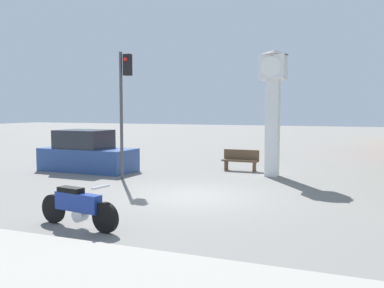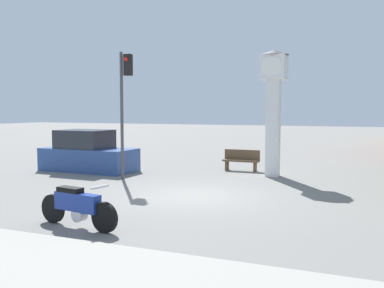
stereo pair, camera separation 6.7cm
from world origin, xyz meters
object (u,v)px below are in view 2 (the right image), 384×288
object	(u,v)px
bench	(241,160)
parked_car	(88,154)
traffic_light	(125,93)
clock_tower	(274,94)
motorcycle	(77,206)

from	to	relation	value
bench	parked_car	world-z (taller)	parked_car
traffic_light	parked_car	bearing A→B (deg)	153.33
parked_car	clock_tower	bearing A→B (deg)	13.22
parked_car	motorcycle	bearing A→B (deg)	-53.32
traffic_light	bench	size ratio (longest dim) A/B	3.05
clock_tower	bench	bearing A→B (deg)	146.66
bench	parked_car	xyz separation A→B (m)	(-6.26, -2.59, 0.26)
motorcycle	bench	world-z (taller)	motorcycle
bench	parked_car	distance (m)	6.78
motorcycle	clock_tower	world-z (taller)	clock_tower
motorcycle	parked_car	size ratio (longest dim) A/B	0.54
bench	clock_tower	bearing A→B (deg)	-33.34
clock_tower	traffic_light	distance (m)	5.88
motorcycle	parked_car	bearing A→B (deg)	133.82
traffic_light	bench	xyz separation A→B (m)	(3.50, 3.98, -2.83)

